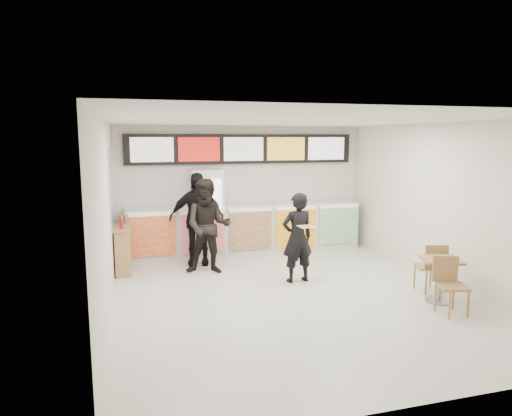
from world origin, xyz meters
name	(u,v)px	position (x,y,z in m)	size (l,w,h in m)	color
floor	(291,295)	(0.00, 0.00, 0.00)	(7.00, 7.00, 0.00)	beige
ceiling	(293,120)	(0.00, 0.00, 3.00)	(7.00, 7.00, 0.00)	white
wall_back	(242,188)	(0.00, 3.50, 1.50)	(6.00, 6.00, 0.00)	silver
wall_left	(107,218)	(-3.00, 0.00, 1.50)	(7.00, 7.00, 0.00)	silver
wall_right	(443,203)	(3.00, 0.00, 1.50)	(7.00, 7.00, 0.00)	silver
service_counter	(247,229)	(0.00, 3.09, 0.57)	(5.56, 0.77, 1.14)	silver
menu_board	(243,149)	(0.00, 3.41, 2.45)	(5.50, 0.14, 0.70)	black
drinks_fridge	(207,213)	(-0.93, 3.11, 1.00)	(0.70, 0.67, 2.00)	white
mirror_panel	(112,186)	(-2.99, 2.45, 1.75)	(0.01, 2.00, 1.50)	#B2B7BF
customer_main	(297,238)	(0.36, 0.68, 0.85)	(0.62, 0.41, 1.71)	black
customer_left	(208,226)	(-1.16, 1.70, 0.96)	(0.93, 0.73, 1.91)	black
customer_mid	(197,219)	(-1.28, 2.41, 1.00)	(1.17, 0.49, 1.99)	black
pizza_slice	(307,226)	(0.36, 0.23, 1.16)	(0.36, 0.36, 0.02)	beige
cafe_table	(440,272)	(2.26, -0.98, 0.51)	(0.86, 1.56, 0.88)	#9F7848
condiment_ledge	(123,249)	(-2.82, 2.18, 0.48)	(0.34, 0.84, 1.13)	#9F7848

